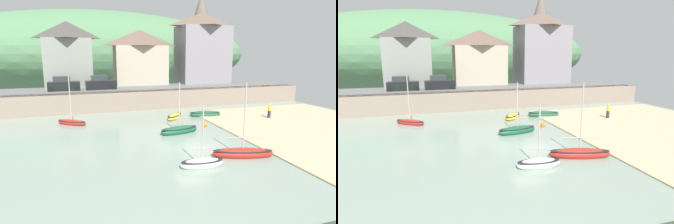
# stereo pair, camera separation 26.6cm
# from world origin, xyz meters

# --- Properties ---
(ground) EXTENTS (48.00, 41.00, 0.61)m
(ground) POSITION_xyz_m (1.40, -9.56, 0.16)
(ground) COLOR gray
(quay_seawall) EXTENTS (48.00, 9.40, 2.40)m
(quay_seawall) POSITION_xyz_m (0.00, 17.50, 1.36)
(quay_seawall) COLOR gray
(quay_seawall) RESTS_ON ground
(hillside_backdrop) EXTENTS (80.00, 44.00, 20.67)m
(hillside_backdrop) POSITION_xyz_m (-3.33, 55.20, 7.23)
(hillside_backdrop) COLOR #4D7B51
(hillside_backdrop) RESTS_ON ground
(waterfront_building_left) EXTENTS (6.93, 5.32, 9.49)m
(waterfront_building_left) POSITION_xyz_m (-9.40, 25.20, 7.24)
(waterfront_building_left) COLOR gray
(waterfront_building_left) RESTS_ON ground
(waterfront_building_centre) EXTENTS (8.49, 4.58, 8.54)m
(waterfront_building_centre) POSITION_xyz_m (1.45, 25.20, 6.76)
(waterfront_building_centre) COLOR #A99F89
(waterfront_building_centre) RESTS_ON ground
(waterfront_building_right) EXTENTS (8.68, 6.10, 11.57)m
(waterfront_building_right) POSITION_xyz_m (12.23, 25.20, 8.27)
(waterfront_building_right) COLOR gray
(waterfront_building_right) RESTS_ON ground
(church_with_spire) EXTENTS (3.00, 3.00, 16.00)m
(church_with_spire) POSITION_xyz_m (13.69, 29.20, 10.65)
(church_with_spire) COLOR #A38275
(church_with_spire) RESTS_ON ground
(rowboat_small_beached) EXTENTS (4.54, 2.32, 5.52)m
(rowboat_small_beached) POSITION_xyz_m (2.72, -2.68, 0.28)
(rowboat_small_beached) COLOR #A4241B
(rowboat_small_beached) RESTS_ON ground
(dinghy_open_wooden) EXTENTS (4.02, 1.93, 4.91)m
(dinghy_open_wooden) POSITION_xyz_m (0.50, 4.47, 0.28)
(dinghy_open_wooden) COLOR #175233
(dinghy_open_wooden) RESTS_ON ground
(sailboat_white_hull) EXTENTS (3.01, 1.22, 4.28)m
(sailboat_white_hull) POSITION_xyz_m (-0.81, -3.43, 0.25)
(sailboat_white_hull) COLOR white
(sailboat_white_hull) RESTS_ON ground
(sailboat_tall_mast) EXTENTS (3.35, 2.91, 5.26)m
(sailboat_tall_mast) POSITION_xyz_m (-9.12, 10.95, 0.24)
(sailboat_tall_mast) COLOR #A8221C
(sailboat_tall_mast) RESTS_ON ground
(motorboat_with_cabin) EXTENTS (3.85, 2.02, 0.86)m
(motorboat_with_cabin) POSITION_xyz_m (5.87, 10.25, 0.26)
(motorboat_with_cabin) COLOR #1F5638
(motorboat_with_cabin) RESTS_ON ground
(sailboat_far_left) EXTENTS (2.96, 3.18, 0.71)m
(sailboat_far_left) POSITION_xyz_m (2.05, 10.26, 0.22)
(sailboat_far_left) COLOR gold
(sailboat_far_left) RESTS_ON ground
(parked_car_near_slipway) EXTENTS (4.11, 1.82, 1.95)m
(parked_car_near_slipway) POSITION_xyz_m (-10.11, 20.70, 3.20)
(parked_car_near_slipway) COLOR black
(parked_car_near_slipway) RESTS_ON ground
(parked_car_by_wall) EXTENTS (4.18, 1.90, 1.95)m
(parked_car_by_wall) POSITION_xyz_m (-5.28, 20.70, 3.20)
(parked_car_by_wall) COLOR black
(parked_car_by_wall) RESTS_ON ground
(person_on_slipway) EXTENTS (0.34, 0.34, 1.62)m
(person_on_slipway) POSITION_xyz_m (12.27, 6.84, 0.98)
(person_on_slipway) COLOR #282833
(person_on_slipway) RESTS_ON ground
(mooring_buoy) EXTENTS (0.52, 0.52, 0.52)m
(mooring_buoy) POSITION_xyz_m (3.79, 5.86, 0.16)
(mooring_buoy) COLOR orange
(mooring_buoy) RESTS_ON ground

